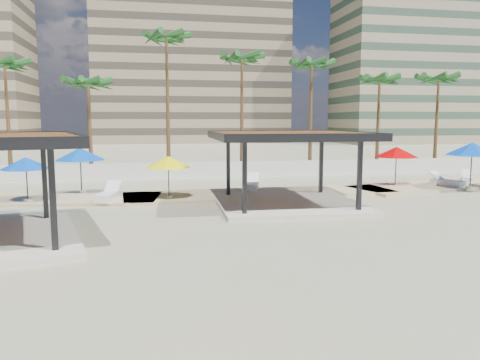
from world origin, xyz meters
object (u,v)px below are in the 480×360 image
(pavilion_central, at_px, (288,162))
(lounger_b, at_px, (252,185))
(lounger_a, at_px, (108,196))
(umbrella_a, at_px, (26,163))
(lounger_c, at_px, (447,182))
(lounger_d, at_px, (467,178))
(umbrella_c, at_px, (396,152))

(pavilion_central, relative_size, lounger_b, 3.18)
(pavilion_central, relative_size, lounger_a, 3.07)
(umbrella_a, height_order, lounger_c, umbrella_a)
(pavilion_central, xyz_separation_m, lounger_d, (14.79, 5.91, -1.92))
(lounger_a, bearing_deg, pavilion_central, -91.96)
(lounger_c, distance_m, lounger_d, 3.36)
(umbrella_a, bearing_deg, lounger_a, -5.02)
(umbrella_c, xyz_separation_m, lounger_a, (-18.03, -2.53, -1.93))
(lounger_b, relative_size, lounger_c, 1.01)
(pavilion_central, distance_m, lounger_c, 12.79)
(lounger_a, bearing_deg, umbrella_a, 98.43)
(lounger_a, distance_m, lounger_c, 21.20)
(umbrella_a, xyz_separation_m, lounger_a, (4.11, -0.36, -1.76))
(pavilion_central, xyz_separation_m, umbrella_a, (-13.28, 2.89, -0.11))
(pavilion_central, relative_size, lounger_d, 3.91)
(umbrella_a, distance_m, umbrella_c, 22.25)
(umbrella_a, bearing_deg, lounger_b, 10.09)
(umbrella_c, bearing_deg, lounger_c, -17.33)
(umbrella_c, distance_m, lounger_d, 6.30)
(lounger_c, bearing_deg, pavilion_central, 85.92)
(lounger_b, bearing_deg, lounger_c, -78.83)
(lounger_a, xyz_separation_m, lounger_b, (8.42, 2.59, -0.01))
(umbrella_a, height_order, lounger_d, umbrella_a)
(lounger_b, distance_m, lounger_c, 12.76)
(pavilion_central, distance_m, umbrella_a, 13.59)
(lounger_a, xyz_separation_m, lounger_c, (21.14, 1.56, -0.01))
(umbrella_c, distance_m, lounger_b, 9.81)
(umbrella_a, distance_m, lounger_b, 12.85)
(umbrella_a, bearing_deg, pavilion_central, -12.27)
(lounger_b, height_order, lounger_c, lounger_b)
(pavilion_central, distance_m, umbrella_c, 10.21)
(umbrella_a, xyz_separation_m, umbrella_c, (22.15, 2.17, 0.17))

